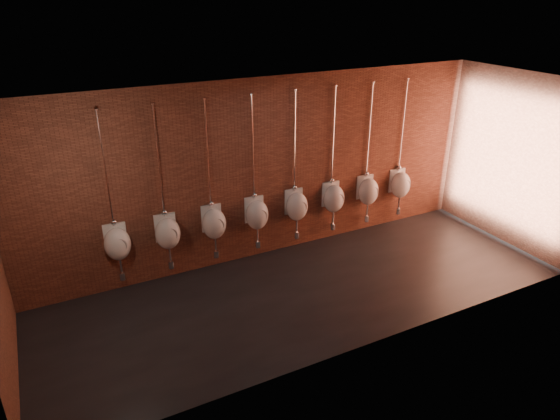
{
  "coord_description": "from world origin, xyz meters",
  "views": [
    {
      "loc": [
        -3.51,
        -5.86,
        4.53
      ],
      "look_at": [
        -0.07,
        0.9,
        1.1
      ],
      "focal_mm": 32.0,
      "sensor_mm": 36.0,
      "label": 1
    }
  ],
  "objects_px": {
    "urinal_2": "(214,223)",
    "urinal_3": "(257,214)",
    "urinal_6": "(368,191)",
    "urinal_5": "(334,198)",
    "urinal_1": "(168,232)",
    "urinal_0": "(117,243)",
    "urinal_4": "(297,206)",
    "urinal_7": "(400,184)"
  },
  "relations": [
    {
      "from": "urinal_2",
      "to": "urinal_3",
      "type": "height_order",
      "value": "same"
    },
    {
      "from": "urinal_3",
      "to": "urinal_6",
      "type": "bearing_deg",
      "value": 0.0
    },
    {
      "from": "urinal_5",
      "to": "urinal_6",
      "type": "relative_size",
      "value": 1.0
    },
    {
      "from": "urinal_5",
      "to": "urinal_2",
      "type": "bearing_deg",
      "value": 180.0
    },
    {
      "from": "urinal_1",
      "to": "urinal_6",
      "type": "relative_size",
      "value": 1.0
    },
    {
      "from": "urinal_1",
      "to": "urinal_6",
      "type": "bearing_deg",
      "value": 0.0
    },
    {
      "from": "urinal_3",
      "to": "urinal_6",
      "type": "height_order",
      "value": "same"
    },
    {
      "from": "urinal_6",
      "to": "urinal_5",
      "type": "bearing_deg",
      "value": 180.0
    },
    {
      "from": "urinal_0",
      "to": "urinal_2",
      "type": "distance_m",
      "value": 1.58
    },
    {
      "from": "urinal_6",
      "to": "urinal_3",
      "type": "bearing_deg",
      "value": 180.0
    },
    {
      "from": "urinal_1",
      "to": "urinal_6",
      "type": "distance_m",
      "value": 3.96
    },
    {
      "from": "urinal_4",
      "to": "urinal_3",
      "type": "bearing_deg",
      "value": 180.0
    },
    {
      "from": "urinal_1",
      "to": "urinal_3",
      "type": "xyz_separation_m",
      "value": [
        1.58,
        0.0,
        0.0
      ]
    },
    {
      "from": "urinal_0",
      "to": "urinal_1",
      "type": "xyz_separation_m",
      "value": [
        0.79,
        0.0,
        0.0
      ]
    },
    {
      "from": "urinal_0",
      "to": "urinal_7",
      "type": "xyz_separation_m",
      "value": [
        5.54,
        0.0,
        0.0
      ]
    },
    {
      "from": "urinal_0",
      "to": "urinal_6",
      "type": "bearing_deg",
      "value": 0.0
    },
    {
      "from": "urinal_2",
      "to": "urinal_3",
      "type": "bearing_deg",
      "value": 0.0
    },
    {
      "from": "urinal_0",
      "to": "urinal_4",
      "type": "relative_size",
      "value": 1.0
    },
    {
      "from": "urinal_0",
      "to": "urinal_3",
      "type": "bearing_deg",
      "value": 0.0
    },
    {
      "from": "urinal_5",
      "to": "urinal_6",
      "type": "height_order",
      "value": "same"
    },
    {
      "from": "urinal_4",
      "to": "urinal_7",
      "type": "distance_m",
      "value": 2.37
    },
    {
      "from": "urinal_2",
      "to": "urinal_3",
      "type": "relative_size",
      "value": 1.0
    },
    {
      "from": "urinal_0",
      "to": "urinal_1",
      "type": "bearing_deg",
      "value": 0.0
    },
    {
      "from": "urinal_7",
      "to": "urinal_1",
      "type": "bearing_deg",
      "value": 180.0
    },
    {
      "from": "urinal_0",
      "to": "urinal_6",
      "type": "distance_m",
      "value": 4.75
    },
    {
      "from": "urinal_2",
      "to": "urinal_6",
      "type": "bearing_deg",
      "value": 0.0
    },
    {
      "from": "urinal_2",
      "to": "urinal_4",
      "type": "relative_size",
      "value": 1.0
    },
    {
      "from": "urinal_0",
      "to": "urinal_1",
      "type": "relative_size",
      "value": 1.0
    },
    {
      "from": "urinal_0",
      "to": "urinal_5",
      "type": "distance_m",
      "value": 3.96
    },
    {
      "from": "urinal_2",
      "to": "urinal_0",
      "type": "bearing_deg",
      "value": 180.0
    },
    {
      "from": "urinal_0",
      "to": "urinal_7",
      "type": "relative_size",
      "value": 1.0
    },
    {
      "from": "urinal_2",
      "to": "urinal_3",
      "type": "distance_m",
      "value": 0.79
    },
    {
      "from": "urinal_0",
      "to": "urinal_3",
      "type": "height_order",
      "value": "same"
    },
    {
      "from": "urinal_4",
      "to": "urinal_7",
      "type": "height_order",
      "value": "same"
    },
    {
      "from": "urinal_3",
      "to": "urinal_2",
      "type": "bearing_deg",
      "value": 180.0
    },
    {
      "from": "urinal_1",
      "to": "urinal_4",
      "type": "height_order",
      "value": "same"
    },
    {
      "from": "urinal_2",
      "to": "urinal_5",
      "type": "bearing_deg",
      "value": 0.0
    },
    {
      "from": "urinal_4",
      "to": "urinal_1",
      "type": "bearing_deg",
      "value": 180.0
    },
    {
      "from": "urinal_5",
      "to": "urinal_1",
      "type": "bearing_deg",
      "value": 180.0
    },
    {
      "from": "urinal_1",
      "to": "urinal_3",
      "type": "relative_size",
      "value": 1.0
    },
    {
      "from": "urinal_4",
      "to": "urinal_6",
      "type": "distance_m",
      "value": 1.58
    },
    {
      "from": "urinal_1",
      "to": "urinal_2",
      "type": "distance_m",
      "value": 0.79
    }
  ]
}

